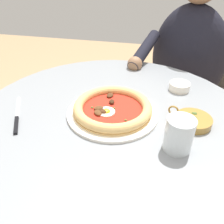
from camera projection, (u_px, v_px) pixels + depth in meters
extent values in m
cylinder|color=gray|center=(113.00, 117.00, 0.78)|extent=(0.95, 0.95, 0.03)
cylinder|color=gray|center=(112.00, 185.00, 0.99)|extent=(0.11, 0.11, 0.69)
cylinder|color=white|center=(112.00, 112.00, 0.77)|extent=(0.31, 0.31, 0.01)
cylinder|color=#E0B26B|center=(112.00, 111.00, 0.77)|extent=(0.26, 0.26, 0.01)
torus|color=#E0B26B|center=(112.00, 107.00, 0.76)|extent=(0.26, 0.26, 0.03)
cylinder|color=red|center=(112.00, 109.00, 0.76)|extent=(0.24, 0.24, 0.00)
cylinder|color=white|center=(106.00, 112.00, 0.74)|extent=(0.06, 0.06, 0.00)
ellipsoid|color=yellow|center=(106.00, 111.00, 0.74)|extent=(0.03, 0.03, 0.02)
ellipsoid|color=#4C2D19|center=(104.00, 111.00, 0.74)|extent=(0.03, 0.03, 0.01)
ellipsoid|color=#3D2314|center=(112.00, 102.00, 0.79)|extent=(0.03, 0.03, 0.01)
ellipsoid|color=#4C2D19|center=(110.00, 95.00, 0.83)|extent=(0.03, 0.04, 0.01)
ellipsoid|color=brown|center=(98.00, 108.00, 0.76)|extent=(0.04, 0.03, 0.01)
ellipsoid|color=brown|center=(98.00, 113.00, 0.73)|extent=(0.04, 0.04, 0.01)
ellipsoid|color=#4C2D19|center=(120.00, 126.00, 0.68)|extent=(0.03, 0.03, 0.01)
ellipsoid|color=#3D2314|center=(100.00, 111.00, 0.75)|extent=(0.03, 0.04, 0.01)
ellipsoid|color=#2D6B28|center=(92.00, 107.00, 0.76)|extent=(0.01, 0.01, 0.00)
ellipsoid|color=#2D6B28|center=(126.00, 120.00, 0.71)|extent=(0.01, 0.01, 0.00)
ellipsoid|color=#2D6B28|center=(114.00, 109.00, 0.76)|extent=(0.01, 0.01, 0.00)
cylinder|color=silver|center=(179.00, 134.00, 0.61)|extent=(0.08, 0.08, 0.10)
cylinder|color=silver|center=(177.00, 143.00, 0.63)|extent=(0.07, 0.07, 0.04)
cube|color=silver|center=(18.00, 107.00, 0.80)|extent=(0.07, 0.12, 0.00)
cube|color=black|center=(16.00, 125.00, 0.72)|extent=(0.05, 0.08, 0.01)
cylinder|color=white|center=(179.00, 86.00, 0.90)|extent=(0.08, 0.08, 0.03)
cylinder|color=olive|center=(180.00, 85.00, 0.90)|extent=(0.07, 0.07, 0.01)
cylinder|color=olive|center=(193.00, 120.00, 0.72)|extent=(0.11, 0.11, 0.02)
torus|color=olive|center=(173.00, 110.00, 0.73)|extent=(0.03, 0.01, 0.03)
ellipsoid|color=#516B2D|center=(193.00, 118.00, 0.72)|extent=(0.02, 0.02, 0.02)
ellipsoid|color=#516B2D|center=(187.00, 118.00, 0.72)|extent=(0.02, 0.02, 0.02)
ellipsoid|color=#516B2D|center=(194.00, 114.00, 0.73)|extent=(0.02, 0.02, 0.02)
cube|color=#282833|center=(173.00, 131.00, 1.51)|extent=(0.42, 0.39, 0.45)
ellipsoid|color=black|center=(187.00, 58.00, 1.23)|extent=(0.45, 0.36, 0.55)
cylinder|color=black|center=(144.00, 50.00, 1.12)|extent=(0.14, 0.27, 0.14)
sphere|color=#936B4C|center=(135.00, 64.00, 1.07)|extent=(0.07, 0.07, 0.07)
cube|color=#504A45|center=(183.00, 96.00, 1.41)|extent=(0.55, 0.55, 0.02)
cube|color=#504A45|center=(201.00, 53.00, 1.42)|extent=(0.35, 0.18, 0.41)
cylinder|color=#4C4742|center=(138.00, 130.00, 1.51)|extent=(0.02, 0.02, 0.46)
cylinder|color=#4C4742|center=(194.00, 155.00, 1.32)|extent=(0.02, 0.02, 0.46)
cylinder|color=#4C4742|center=(163.00, 105.00, 1.76)|extent=(0.02, 0.02, 0.46)
cylinder|color=#4C4742|center=(213.00, 123.00, 1.57)|extent=(0.02, 0.02, 0.46)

